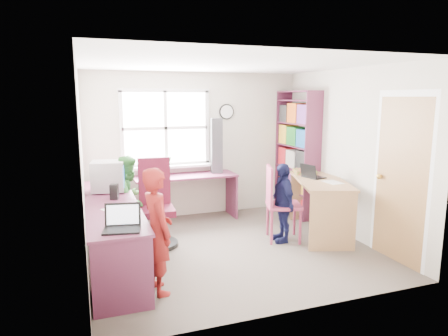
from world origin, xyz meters
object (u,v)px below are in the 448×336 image
(right_desk, at_px, (320,195))
(person_green, at_px, (129,199))
(swivel_chair, at_px, (156,208))
(potted_plant, at_px, (167,166))
(wooden_chair, at_px, (278,200))
(cd_tower, at_px, (217,146))
(l_desk, at_px, (132,233))
(crt_monitor, at_px, (108,176))
(laptop_right, at_px, (311,175))
(person_navy, at_px, (283,203))
(laptop_left, at_px, (122,223))
(bookshelf, at_px, (297,156))
(person_red, at_px, (157,231))

(right_desk, xyz_separation_m, person_green, (-2.67, 0.59, 0.01))
(right_desk, bearing_deg, swivel_chair, -170.51)
(right_desk, bearing_deg, potted_plant, 163.46)
(wooden_chair, xyz_separation_m, cd_tower, (-0.45, 1.38, 0.63))
(right_desk, height_order, person_green, person_green)
(wooden_chair, distance_m, potted_plant, 1.94)
(l_desk, height_order, crt_monitor, crt_monitor)
(swivel_chair, distance_m, wooden_chair, 1.69)
(wooden_chair, height_order, laptop_right, wooden_chair)
(potted_plant, relative_size, person_navy, 0.28)
(swivel_chair, relative_size, laptop_left, 3.02)
(l_desk, relative_size, bookshelf, 1.40)
(l_desk, relative_size, person_red, 2.25)
(swivel_chair, distance_m, laptop_right, 2.31)
(right_desk, xyz_separation_m, crt_monitor, (-2.93, 0.54, 0.36))
(swivel_chair, bearing_deg, person_green, 149.82)
(person_red, distance_m, person_green, 1.59)
(l_desk, relative_size, potted_plant, 9.50)
(crt_monitor, bearing_deg, l_desk, -70.38)
(person_green, bearing_deg, person_red, -146.49)
(person_navy, bearing_deg, person_green, -102.66)
(bookshelf, bearing_deg, person_red, -143.34)
(wooden_chair, xyz_separation_m, laptop_left, (-2.21, -1.07, 0.23))
(swivel_chair, bearing_deg, person_red, -96.09)
(person_red, bearing_deg, potted_plant, -23.18)
(swivel_chair, distance_m, cd_tower, 1.69)
(laptop_right, bearing_deg, l_desk, 87.86)
(laptop_left, xyz_separation_m, cd_tower, (1.76, 2.45, 0.40))
(laptop_right, height_order, person_green, person_green)
(l_desk, xyz_separation_m, person_green, (0.08, 0.99, 0.15))
(bookshelf, height_order, crt_monitor, bookshelf)
(bookshelf, bearing_deg, cd_tower, 168.37)
(crt_monitor, bearing_deg, swivel_chair, -7.22)
(cd_tower, height_order, person_red, cd_tower)
(person_navy, bearing_deg, bookshelf, 149.42)
(laptop_left, distance_m, person_red, 0.40)
(bookshelf, relative_size, crt_monitor, 4.50)
(cd_tower, relative_size, person_green, 0.75)
(potted_plant, bearing_deg, right_desk, -35.11)
(bookshelf, height_order, cd_tower, bookshelf)
(bookshelf, distance_m, cd_tower, 1.40)
(bookshelf, bearing_deg, swivel_chair, -164.72)
(right_desk, relative_size, potted_plant, 4.99)
(l_desk, relative_size, laptop_right, 8.18)
(right_desk, bearing_deg, laptop_right, 131.51)
(potted_plant, bearing_deg, laptop_left, -110.52)
(right_desk, bearing_deg, crt_monitor, -171.92)
(potted_plant, xyz_separation_m, person_red, (-0.58, -2.38, -0.25))
(laptop_left, bearing_deg, laptop_right, 34.78)
(bookshelf, xyz_separation_m, person_navy, (-0.87, -1.16, -0.45))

